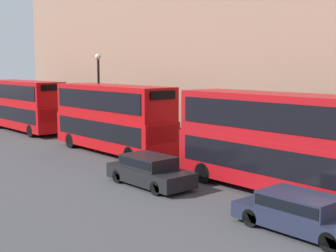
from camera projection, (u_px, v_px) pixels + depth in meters
name	position (u px, v px, depth m)	size (l,w,h in m)	color
bus_leading	(289.00, 141.00, 19.91)	(2.59, 11.08, 4.41)	#A80F14
bus_second_in_queue	(113.00, 116.00, 29.89)	(2.59, 10.07, 4.37)	#B20C0F
bus_third_in_queue	(25.00, 104.00, 39.76)	(2.59, 10.06, 4.32)	#B20C0F
car_dark_sedan	(301.00, 212.00, 15.75)	(1.89, 4.69, 1.32)	#1E2338
car_hatchback	(150.00, 170.00, 21.87)	(1.87, 4.55, 1.43)	black
street_lamp	(99.00, 88.00, 34.19)	(0.44, 0.44, 6.47)	black
pedestrian	(61.00, 122.00, 39.94)	(0.36, 0.36, 1.75)	#334C6B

